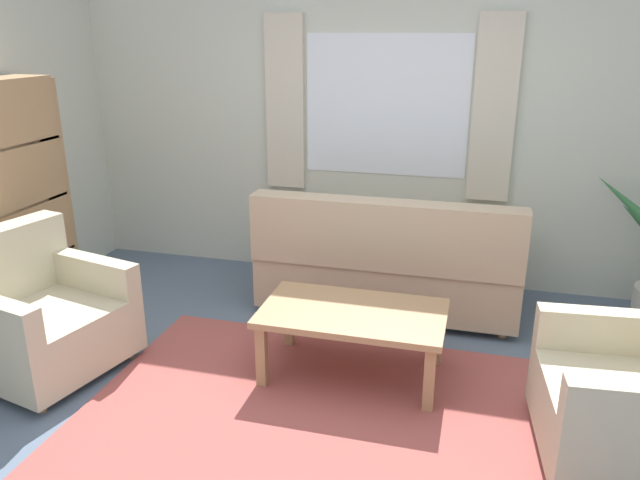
{
  "coord_description": "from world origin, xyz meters",
  "views": [
    {
      "loc": [
        0.78,
        -2.71,
        2.03
      ],
      "look_at": [
        -0.14,
        0.7,
        0.81
      ],
      "focal_mm": 34.46,
      "sensor_mm": 36.0,
      "label": 1
    }
  ],
  "objects_px": {
    "armchair_left": "(38,316)",
    "coffee_table": "(353,319)",
    "couch": "(388,264)",
    "bookshelf": "(17,217)"
  },
  "relations": [
    {
      "from": "armchair_left",
      "to": "bookshelf",
      "type": "relative_size",
      "value": 0.58
    },
    {
      "from": "couch",
      "to": "armchair_left",
      "type": "relative_size",
      "value": 1.9
    },
    {
      "from": "coffee_table",
      "to": "bookshelf",
      "type": "distance_m",
      "value": 2.49
    },
    {
      "from": "couch",
      "to": "bookshelf",
      "type": "bearing_deg",
      "value": 18.11
    },
    {
      "from": "couch",
      "to": "armchair_left",
      "type": "bearing_deg",
      "value": 35.69
    },
    {
      "from": "armchair_left",
      "to": "bookshelf",
      "type": "bearing_deg",
      "value": 57.16
    },
    {
      "from": "coffee_table",
      "to": "bookshelf",
      "type": "height_order",
      "value": "bookshelf"
    },
    {
      "from": "couch",
      "to": "coffee_table",
      "type": "bearing_deg",
      "value": 86.86
    },
    {
      "from": "armchair_left",
      "to": "coffee_table",
      "type": "xyz_separation_m",
      "value": [
        1.89,
        0.41,
        0.03
      ]
    },
    {
      "from": "couch",
      "to": "coffee_table",
      "type": "distance_m",
      "value": 0.99
    }
  ]
}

